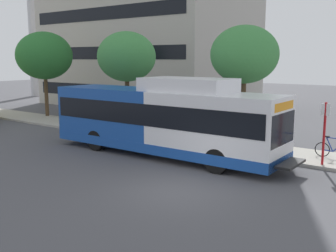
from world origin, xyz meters
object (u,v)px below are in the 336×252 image
object	(u,v)px
bus_stop_sign_pole	(324,129)
street_tree_far_block	(44,56)
transit_bus	(163,119)
bicycle_parked	(335,149)
street_tree_near_stop	(244,55)
street_tree_mid_block	(127,57)

from	to	relation	value
bus_stop_sign_pole	street_tree_far_block	distance (m)	21.55
transit_bus	bicycle_parked	bearing A→B (deg)	-62.38
street_tree_near_stop	street_tree_mid_block	bearing A→B (deg)	89.50
street_tree_near_stop	bus_stop_sign_pole	bearing A→B (deg)	-115.00
bicycle_parked	street_tree_mid_block	world-z (taller)	street_tree_mid_block
transit_bus	street_tree_near_stop	bearing A→B (deg)	-23.64
bicycle_parked	street_tree_near_stop	bearing A→B (deg)	80.50
street_tree_mid_block	street_tree_far_block	size ratio (longest dim) A/B	0.95
street_tree_near_stop	street_tree_far_block	bearing A→B (deg)	89.72
street_tree_mid_block	street_tree_far_block	xyz separation A→B (m)	(0.01, 8.33, 0.10)
street_tree_far_block	bicycle_parked	bearing A→B (deg)	-92.41
bus_stop_sign_pole	street_tree_mid_block	bearing A→B (deg)	79.97
bus_stop_sign_pole	street_tree_mid_block	xyz separation A→B (m)	(2.28, 12.88, 2.95)
transit_bus	street_tree_mid_block	world-z (taller)	street_tree_mid_block
bicycle_parked	street_tree_far_block	world-z (taller)	street_tree_far_block
street_tree_near_stop	street_tree_far_block	world-z (taller)	street_tree_far_block
transit_bus	street_tree_far_block	xyz separation A→B (m)	(4.46, 14.56, 3.00)
street_tree_mid_block	street_tree_far_block	bearing A→B (deg)	89.94
bus_stop_sign_pole	street_tree_mid_block	size ratio (longest dim) A/B	0.43
bicycle_parked	street_tree_far_block	distance (m)	21.78
transit_bus	bicycle_parked	distance (m)	7.77
bus_stop_sign_pole	street_tree_far_block	world-z (taller)	street_tree_far_block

